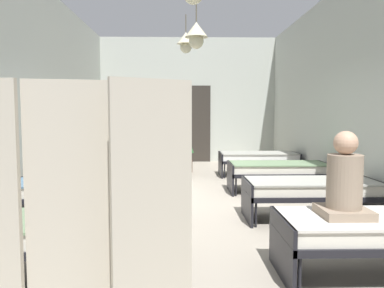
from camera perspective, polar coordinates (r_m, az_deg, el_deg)
name	(u,v)px	position (r m, az deg, el deg)	size (l,w,h in m)	color
ground_plane	(193,207)	(6.44, 0.14, -9.55)	(6.07, 11.85, 0.10)	#9E9384
room_shell	(191,92)	(7.46, -0.10, 7.96)	(5.87, 11.45, 3.90)	#B2B7AD
bed_left_row_0	(18,233)	(3.87, -25.02, -12.21)	(1.90, 0.84, 0.57)	black
bed_right_row_0	(380,230)	(4.01, 26.76, -11.68)	(1.90, 0.84, 0.57)	black
bed_left_row_1	(76,191)	(5.61, -17.19, -6.79)	(1.90, 0.84, 0.57)	black
bed_right_row_1	(311,189)	(5.71, 17.69, -6.60)	(1.90, 0.84, 0.57)	black
bed_left_row_2	(104,170)	(7.43, -13.20, -3.91)	(1.90, 0.84, 0.57)	black
bed_right_row_2	(278,170)	(7.50, 12.95, -3.82)	(1.90, 0.84, 0.57)	black
bed_left_row_3	(121,158)	(9.28, -10.80, -2.17)	(1.90, 0.84, 0.57)	black
bed_right_row_3	(258,158)	(9.34, 10.07, -2.11)	(1.90, 0.84, 0.57)	black
nurse_near_aisle	(180,158)	(8.39, -1.77, -2.18)	(0.52, 0.52, 1.49)	white
nurse_mid_aisle	(176,164)	(7.52, -2.48, -2.99)	(0.52, 0.52, 1.49)	white
patient_seated_primary	(344,185)	(3.78, 22.18, -5.82)	(0.44, 0.44, 0.80)	gray
potted_plant	(184,147)	(9.72, -1.23, -0.41)	(0.51, 0.51, 1.18)	brown
privacy_screen	(69,252)	(2.02, -18.26, -15.35)	(1.24, 0.23, 1.70)	#BCB29E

